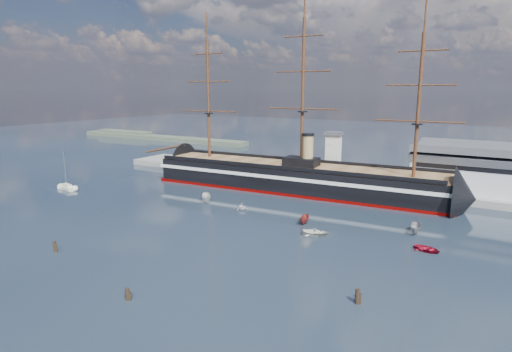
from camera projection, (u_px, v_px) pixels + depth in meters
The scene contains 15 objects.
ground at pixel (275, 208), 110.98m from camera, with size 600.00×600.00×0.00m, color black.
quay at pixel (356, 185), 136.20m from camera, with size 180.00×18.00×2.00m, color slate.
quay_tower at pixel (333, 155), 135.23m from camera, with size 5.00×5.00×15.00m.
shoreline at pixel (148, 136), 260.52m from camera, with size 120.00×10.00×4.00m.
warship at pixel (290, 177), 129.85m from camera, with size 113.32×21.31×53.94m.
sailboat at pixel (67, 187), 130.94m from camera, with size 7.56×3.93×11.61m.
motorboat_a at pixel (207, 203), 115.70m from camera, with size 7.49×2.75×3.00m, color silver.
motorboat_b at pixel (316, 235), 90.32m from camera, with size 3.56×1.42×1.66m, color beige.
motorboat_c at pixel (304, 224), 97.92m from camera, with size 5.58×2.05×2.23m, color maroon.
motorboat_d at pixel (242, 210), 108.93m from camera, with size 5.28×2.29×1.94m, color white.
motorboat_e at pixel (427, 251), 81.32m from camera, with size 3.14×1.26×1.46m, color maroon.
motorboat_f at pixel (415, 233), 91.28m from camera, with size 6.60×2.42×2.64m, color gray.
piling_near_left at pixel (55, 252), 81.07m from camera, with size 0.64×0.64×2.85m, color black.
piling_near_mid at pixel (128, 300), 62.74m from camera, with size 0.64×0.64×2.55m, color black.
piling_far_right at pixel (357, 304), 61.63m from camera, with size 0.64×0.64×3.00m, color black.
Camera 1 is at (50.70, -54.37, 30.51)m, focal length 30.00 mm.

